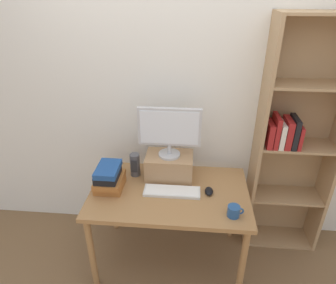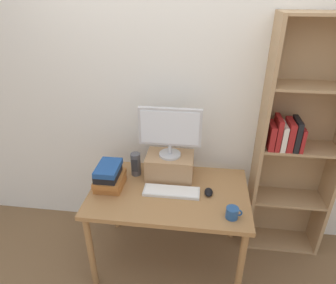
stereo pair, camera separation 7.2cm
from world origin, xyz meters
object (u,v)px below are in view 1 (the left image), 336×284
object	(u,v)px
riser_box	(169,166)
desk_speaker	(135,165)
computer_mouse	(209,191)
desk	(169,199)
book_stack	(109,178)
bookshelf_unit	(294,143)
computer_monitor	(169,130)
keyboard	(172,191)
coffee_mug	(234,211)

from	to	relation	value
riser_box	desk_speaker	xyz separation A→B (m)	(-0.29, -0.01, -0.00)
riser_box	computer_mouse	size ratio (longest dim) A/B	3.67
desk	book_stack	world-z (taller)	book_stack
bookshelf_unit	riser_box	distance (m)	1.03
desk	computer_monitor	distance (m)	0.55
riser_box	desk_speaker	bearing A→B (deg)	-178.13
keyboard	coffee_mug	size ratio (longest dim) A/B	3.81
computer_mouse	coffee_mug	distance (m)	0.29
keyboard	computer_mouse	bearing A→B (deg)	4.00
riser_box	computer_mouse	world-z (taller)	riser_box
bookshelf_unit	keyboard	world-z (taller)	bookshelf_unit
computer_monitor	book_stack	size ratio (longest dim) A/B	1.81
bookshelf_unit	coffee_mug	size ratio (longest dim) A/B	17.66
desk	bookshelf_unit	bearing A→B (deg)	19.76
riser_box	coffee_mug	xyz separation A→B (m)	(0.49, -0.45, -0.06)
riser_box	coffee_mug	world-z (taller)	riser_box
keyboard	coffee_mug	xyz separation A→B (m)	(0.45, -0.22, 0.03)
book_stack	coffee_mug	world-z (taller)	book_stack
book_stack	desk_speaker	distance (m)	0.26
desk	computer_mouse	world-z (taller)	computer_mouse
book_stack	keyboard	bearing A→B (deg)	-2.00
desk	bookshelf_unit	xyz separation A→B (m)	(0.98, 0.35, 0.37)
book_stack	coffee_mug	bearing A→B (deg)	-14.14
riser_box	computer_monitor	xyz separation A→B (m)	(0.00, -0.00, 0.33)
desk	book_stack	bearing A→B (deg)	-179.49
computer_monitor	computer_mouse	bearing A→B (deg)	-32.33
bookshelf_unit	computer_mouse	size ratio (longest dim) A/B	19.33
coffee_mug	computer_monitor	bearing A→B (deg)	137.59
desk_speaker	bookshelf_unit	bearing A→B (deg)	6.97
book_stack	coffee_mug	xyz separation A→B (m)	(0.94, -0.24, -0.06)
computer_monitor	coffee_mug	bearing A→B (deg)	-42.41
desk	computer_monitor	size ratio (longest dim) A/B	2.51
coffee_mug	book_stack	bearing A→B (deg)	165.86
computer_mouse	bookshelf_unit	bearing A→B (deg)	27.63
computer_monitor	book_stack	bearing A→B (deg)	-155.38
bookshelf_unit	coffee_mug	distance (m)	0.82
bookshelf_unit	keyboard	size ratio (longest dim) A/B	4.63
bookshelf_unit	desk_speaker	size ratio (longest dim) A/B	10.15
computer_mouse	keyboard	bearing A→B (deg)	-176.00
riser_box	book_stack	xyz separation A→B (m)	(-0.45, -0.21, -0.00)
keyboard	book_stack	bearing A→B (deg)	178.00
riser_box	book_stack	world-z (taller)	book_stack
riser_box	keyboard	world-z (taller)	riser_box
computer_mouse	riser_box	bearing A→B (deg)	147.48
bookshelf_unit	keyboard	distance (m)	1.07
computer_monitor	keyboard	distance (m)	0.48
desk	desk_speaker	distance (m)	0.40
computer_mouse	desk	bearing A→B (deg)	179.72
desk	coffee_mug	world-z (taller)	coffee_mug
book_stack	desk_speaker	world-z (taller)	book_stack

